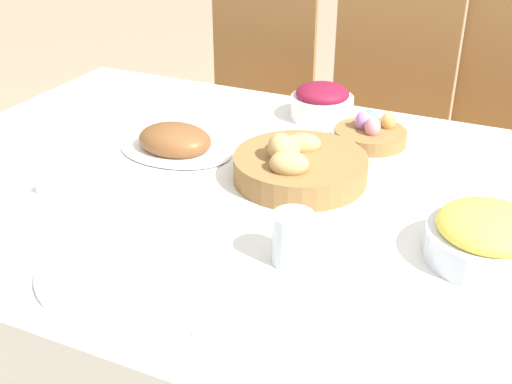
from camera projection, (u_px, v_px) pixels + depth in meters
dining_table at (262, 323)px, 1.55m from camera, size 1.69×1.14×0.74m
chair_far_left at (248, 109)px, 2.36m from camera, size 0.45×0.45×1.01m
chair_far_center at (377, 130)px, 2.18m from camera, size 0.44×0.44×1.01m
chair_far_right at (507, 152)px, 2.03m from camera, size 0.46×0.46×1.01m
bread_basket at (298, 165)px, 1.40m from camera, size 0.29×0.29×0.11m
egg_basket at (371, 133)px, 1.58m from camera, size 0.18×0.18×0.08m
ham_platter at (175, 142)px, 1.53m from camera, size 0.28×0.20×0.08m
pineapple_bowl at (487, 237)px, 1.12m from camera, size 0.21×0.21×0.10m
beet_salad_bowl at (322, 102)px, 1.72m from camera, size 0.17×0.17×0.09m
dinner_plate at (118, 271)px, 1.10m from camera, size 0.28×0.28×0.01m
fork at (43, 250)px, 1.16m from camera, size 0.02×0.18×0.00m
knife at (202, 296)px, 1.04m from camera, size 0.02×0.18×0.00m
spoon at (219, 301)px, 1.03m from camera, size 0.02×0.18×0.00m
drinking_cup at (293, 238)px, 1.11m from camera, size 0.07×0.07×0.10m
butter_dish at (74, 186)px, 1.36m from camera, size 0.13×0.08×0.03m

